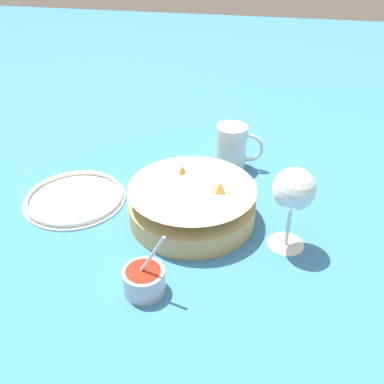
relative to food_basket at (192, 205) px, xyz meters
name	(u,v)px	position (x,y,z in m)	size (l,w,h in m)	color
ground_plane	(178,218)	(-0.03, -0.01, -0.03)	(4.00, 4.00, 0.00)	teal
food_basket	(192,205)	(0.00, 0.00, 0.00)	(0.26, 0.26, 0.10)	tan
sauce_cup	(144,279)	(-0.04, -0.21, -0.01)	(0.08, 0.07, 0.12)	#B7B7BC
wine_glass	(294,192)	(0.19, -0.04, 0.09)	(0.08, 0.08, 0.16)	silver
beer_mug	(232,148)	(0.05, 0.23, 0.02)	(0.12, 0.07, 0.11)	silver
side_plate	(75,198)	(-0.26, 0.01, -0.03)	(0.22, 0.22, 0.01)	white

